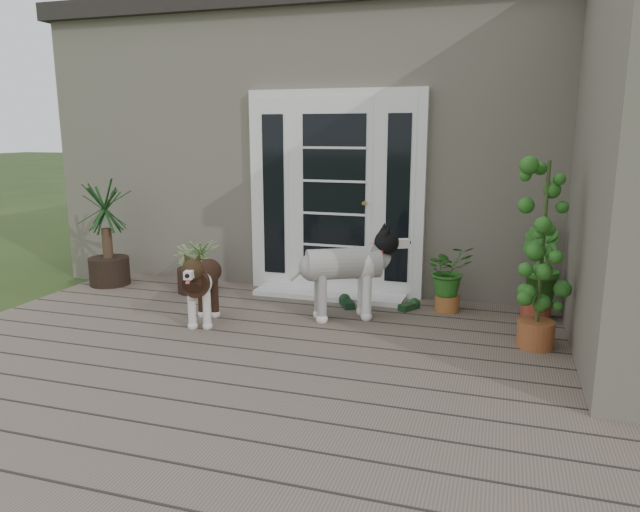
% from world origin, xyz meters
% --- Properties ---
extents(deck, '(6.20, 4.60, 0.12)m').
position_xyz_m(deck, '(0.00, 0.40, 0.06)').
color(deck, '#6B5B4C').
rests_on(deck, ground).
extents(house_main, '(7.40, 4.00, 3.10)m').
position_xyz_m(house_main, '(0.00, 4.65, 1.55)').
color(house_main, '#665E54').
rests_on(house_main, ground).
extents(roof_main, '(7.60, 4.20, 0.20)m').
position_xyz_m(roof_main, '(0.00, 4.65, 3.20)').
color(roof_main, '#2D2826').
rests_on(roof_main, house_main).
extents(door_unit, '(1.90, 0.14, 2.15)m').
position_xyz_m(door_unit, '(-0.20, 2.60, 1.19)').
color(door_unit, white).
rests_on(door_unit, deck).
extents(door_step, '(1.60, 0.40, 0.05)m').
position_xyz_m(door_step, '(-0.20, 2.40, 0.14)').
color(door_step, white).
rests_on(door_step, deck).
extents(brindle_dog, '(0.50, 0.80, 0.62)m').
position_xyz_m(brindle_dog, '(-1.05, 1.22, 0.43)').
color(brindle_dog, '#321D12').
rests_on(brindle_dog, deck).
extents(white_dog, '(1.00, 0.78, 0.77)m').
position_xyz_m(white_dog, '(0.13, 1.73, 0.50)').
color(white_dog, silver).
rests_on(white_dog, deck).
extents(spider_plant, '(0.73, 0.73, 0.71)m').
position_xyz_m(spider_plant, '(-1.64, 2.15, 0.48)').
color(spider_plant, '#99B36E').
rests_on(spider_plant, deck).
extents(yucca, '(1.08, 1.08, 1.24)m').
position_xyz_m(yucca, '(-2.75, 2.14, 0.74)').
color(yucca, black).
rests_on(yucca, deck).
extents(herb_a, '(0.63, 0.63, 0.58)m').
position_xyz_m(herb_a, '(1.04, 2.26, 0.41)').
color(herb_a, '#245317').
rests_on(herb_a, deck).
extents(herb_b, '(0.61, 0.61, 0.65)m').
position_xyz_m(herb_b, '(1.86, 2.25, 0.45)').
color(herb_b, '#164F16').
rests_on(herb_b, deck).
extents(herb_c, '(0.53, 0.53, 0.62)m').
position_xyz_m(herb_c, '(2.32, 2.40, 0.43)').
color(herb_c, '#185117').
rests_on(herb_c, deck).
extents(sapling, '(0.56, 0.56, 1.56)m').
position_xyz_m(sapling, '(1.82, 1.48, 0.90)').
color(sapling, '#1B5017').
rests_on(sapling, deck).
extents(clog_left, '(0.27, 0.32, 0.09)m').
position_xyz_m(clog_left, '(0.07, 2.10, 0.16)').
color(clog_left, black).
rests_on(clog_left, deck).
extents(clog_right, '(0.25, 0.30, 0.08)m').
position_xyz_m(clog_right, '(0.68, 2.19, 0.16)').
color(clog_right, '#16391A').
rests_on(clog_right, deck).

